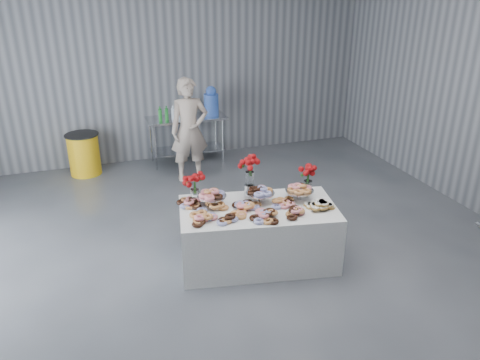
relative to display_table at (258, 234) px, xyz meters
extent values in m
plane|color=#3C3E44|center=(-0.35, -0.39, -0.38)|extent=(9.00, 9.00, 0.00)
cube|color=slate|center=(-0.35, 4.11, 1.62)|extent=(8.00, 0.04, 4.00)
cube|color=white|center=(0.00, 0.00, 0.00)|extent=(2.05, 1.33, 0.75)
cube|color=silver|center=(-0.05, 3.71, 0.51)|extent=(1.50, 0.60, 0.04)
cube|color=silver|center=(-0.05, 3.71, -0.12)|extent=(1.40, 0.55, 0.03)
cylinder|color=silver|center=(-0.70, 3.46, 0.05)|extent=(0.04, 0.04, 0.86)
cylinder|color=silver|center=(0.60, 3.46, 0.05)|extent=(0.04, 0.04, 0.86)
cylinder|color=silver|center=(-0.70, 3.96, 0.05)|extent=(0.04, 0.04, 0.86)
cylinder|color=silver|center=(0.60, 3.96, 0.05)|extent=(0.04, 0.04, 0.86)
cylinder|color=silver|center=(-0.51, 0.25, 0.44)|extent=(0.06, 0.06, 0.12)
cylinder|color=silver|center=(-0.51, 0.25, 0.50)|extent=(0.36, 0.36, 0.01)
cylinder|color=silver|center=(0.08, 0.14, 0.44)|extent=(0.06, 0.06, 0.12)
cylinder|color=silver|center=(0.08, 0.14, 0.50)|extent=(0.36, 0.36, 0.01)
cylinder|color=silver|center=(0.57, 0.05, 0.44)|extent=(0.06, 0.06, 0.12)
cylinder|color=silver|center=(0.57, 0.05, 0.50)|extent=(0.36, 0.36, 0.01)
cylinder|color=white|center=(-0.69, 0.38, 0.46)|extent=(0.11, 0.11, 0.18)
cylinder|color=#1E5919|center=(-0.69, 0.38, 0.59)|extent=(0.04, 0.04, 0.18)
cylinder|color=white|center=(0.74, 0.17, 0.46)|extent=(0.11, 0.11, 0.18)
cylinder|color=#1E5919|center=(0.74, 0.17, 0.59)|extent=(0.04, 0.04, 0.18)
cylinder|color=silver|center=(0.02, 0.35, 0.45)|extent=(0.14, 0.14, 0.15)
cylinder|color=white|center=(0.02, 0.35, 0.61)|extent=(0.11, 0.11, 0.18)
cylinder|color=#1E5919|center=(0.02, 0.35, 0.75)|extent=(0.04, 0.04, 0.18)
cylinder|color=#4677EE|center=(0.45, 3.71, 0.73)|extent=(0.28, 0.28, 0.40)
sphere|color=#4677EE|center=(0.45, 3.71, 0.98)|extent=(0.20, 0.20, 0.20)
imported|color=#CC8C93|center=(-0.18, 2.86, 0.53)|extent=(0.67, 0.45, 1.81)
cylinder|color=gold|center=(-1.96, 3.71, -0.01)|extent=(0.55, 0.55, 0.74)
cylinder|color=black|center=(-1.96, 3.71, 0.37)|extent=(0.59, 0.59, 0.02)
camera|label=1|loc=(-1.85, -4.74, 2.94)|focal=35.00mm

